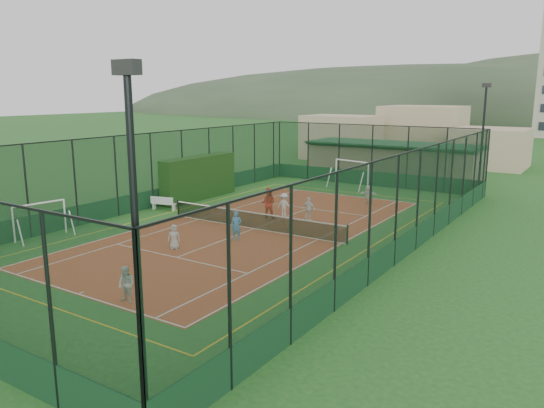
{
  "coord_description": "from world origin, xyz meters",
  "views": [
    {
      "loc": [
        16.73,
        -23.96,
        7.63
      ],
      "look_at": [
        0.22,
        1.52,
        1.2
      ],
      "focal_mm": 35.0,
      "sensor_mm": 36.0,
      "label": 1
    }
  ],
  "objects_px": {
    "child_far_back": "(368,194)",
    "child_near_left": "(174,237)",
    "white_bench": "(164,203)",
    "child_far_left": "(284,205)",
    "coach": "(268,203)",
    "clubhouse": "(393,160)",
    "floodlight_ne": "(482,141)",
    "child_near_mid": "(236,226)",
    "futsal_goal_far": "(352,175)",
    "child_far_right": "(309,209)",
    "futsal_goal_near": "(40,221)",
    "child_near_right": "(126,284)",
    "floodlight_se": "(137,263)"
  },
  "relations": [
    {
      "from": "child_near_left",
      "to": "coach",
      "type": "distance_m",
      "value": 7.98
    },
    {
      "from": "white_bench",
      "to": "child_near_mid",
      "type": "distance_m",
      "value": 8.96
    },
    {
      "from": "floodlight_se",
      "to": "floodlight_ne",
      "type": "relative_size",
      "value": 1.0
    },
    {
      "from": "floodlight_se",
      "to": "child_near_left",
      "type": "xyz_separation_m",
      "value": [
        -9.63,
        11.16,
        -3.49
      ]
    },
    {
      "from": "coach",
      "to": "clubhouse",
      "type": "bearing_deg",
      "value": -110.52
    },
    {
      "from": "futsal_goal_far",
      "to": "child_near_mid",
      "type": "xyz_separation_m",
      "value": [
        1.45,
        -17.52,
        -0.32
      ]
    },
    {
      "from": "white_bench",
      "to": "child_near_right",
      "type": "bearing_deg",
      "value": -64.36
    },
    {
      "from": "futsal_goal_near",
      "to": "child_far_left",
      "type": "height_order",
      "value": "futsal_goal_near"
    },
    {
      "from": "floodlight_se",
      "to": "futsal_goal_near",
      "type": "height_order",
      "value": "floodlight_se"
    },
    {
      "from": "futsal_goal_near",
      "to": "floodlight_ne",
      "type": "bearing_deg",
      "value": -26.59
    },
    {
      "from": "floodlight_se",
      "to": "child_far_right",
      "type": "bearing_deg",
      "value": 109.14
    },
    {
      "from": "floodlight_ne",
      "to": "clubhouse",
      "type": "height_order",
      "value": "floodlight_ne"
    },
    {
      "from": "child_far_right",
      "to": "white_bench",
      "type": "bearing_deg",
      "value": 10.96
    },
    {
      "from": "floodlight_ne",
      "to": "child_near_mid",
      "type": "distance_m",
      "value": 20.93
    },
    {
      "from": "futsal_goal_near",
      "to": "child_far_back",
      "type": "bearing_deg",
      "value": -23.62
    },
    {
      "from": "clubhouse",
      "to": "child_far_right",
      "type": "distance_m",
      "value": 18.72
    },
    {
      "from": "white_bench",
      "to": "child_near_right",
      "type": "relative_size",
      "value": 1.21
    },
    {
      "from": "white_bench",
      "to": "child_far_left",
      "type": "xyz_separation_m",
      "value": [
        7.57,
        2.85,
        0.27
      ]
    },
    {
      "from": "child_near_mid",
      "to": "child_far_back",
      "type": "height_order",
      "value": "child_near_mid"
    },
    {
      "from": "futsal_goal_near",
      "to": "futsal_goal_far",
      "type": "bearing_deg",
      "value": -9.95
    },
    {
      "from": "floodlight_se",
      "to": "futsal_goal_far",
      "type": "height_order",
      "value": "floodlight_se"
    },
    {
      "from": "child_near_left",
      "to": "child_far_left",
      "type": "bearing_deg",
      "value": 48.63
    },
    {
      "from": "floodlight_se",
      "to": "child_near_right",
      "type": "xyz_separation_m",
      "value": [
        -6.4,
        5.19,
        -3.42
      ]
    },
    {
      "from": "futsal_goal_near",
      "to": "coach",
      "type": "distance_m",
      "value": 12.88
    },
    {
      "from": "child_far_back",
      "to": "coach",
      "type": "height_order",
      "value": "coach"
    },
    {
      "from": "white_bench",
      "to": "child_far_left",
      "type": "relative_size",
      "value": 1.15
    },
    {
      "from": "child_near_right",
      "to": "child_far_back",
      "type": "height_order",
      "value": "child_near_right"
    },
    {
      "from": "child_near_mid",
      "to": "child_far_left",
      "type": "height_order",
      "value": "child_near_mid"
    },
    {
      "from": "floodlight_se",
      "to": "child_far_back",
      "type": "distance_m",
      "value": 27.55
    },
    {
      "from": "child_near_left",
      "to": "child_near_mid",
      "type": "bearing_deg",
      "value": 25.78
    },
    {
      "from": "child_near_left",
      "to": "child_near_mid",
      "type": "relative_size",
      "value": 0.81
    },
    {
      "from": "white_bench",
      "to": "child_far_right",
      "type": "relative_size",
      "value": 1.15
    },
    {
      "from": "futsal_goal_far",
      "to": "child_near_left",
      "type": "height_order",
      "value": "futsal_goal_far"
    },
    {
      "from": "child_far_back",
      "to": "child_near_left",
      "type": "bearing_deg",
      "value": 69.04
    },
    {
      "from": "coach",
      "to": "futsal_goal_far",
      "type": "bearing_deg",
      "value": -107.57
    },
    {
      "from": "white_bench",
      "to": "futsal_goal_far",
      "type": "height_order",
      "value": "futsal_goal_far"
    },
    {
      "from": "child_far_back",
      "to": "coach",
      "type": "bearing_deg",
      "value": 58.49
    },
    {
      "from": "white_bench",
      "to": "child_near_right",
      "type": "distance_m",
      "value": 15.77
    },
    {
      "from": "child_near_mid",
      "to": "coach",
      "type": "xyz_separation_m",
      "value": [
        -1.25,
        4.96,
        0.18
      ]
    },
    {
      "from": "child_far_right",
      "to": "coach",
      "type": "relative_size",
      "value": 0.76
    },
    {
      "from": "child_far_left",
      "to": "coach",
      "type": "distance_m",
      "value": 1.22
    },
    {
      "from": "floodlight_ne",
      "to": "futsal_goal_far",
      "type": "relative_size",
      "value": 2.42
    },
    {
      "from": "child_near_right",
      "to": "child_far_left",
      "type": "height_order",
      "value": "child_far_left"
    },
    {
      "from": "child_near_mid",
      "to": "child_far_left",
      "type": "bearing_deg",
      "value": 69.19
    },
    {
      "from": "futsal_goal_far",
      "to": "futsal_goal_near",
      "type": "bearing_deg",
      "value": -94.15
    },
    {
      "from": "child_far_right",
      "to": "clubhouse",
      "type": "bearing_deg",
      "value": -89.27
    },
    {
      "from": "clubhouse",
      "to": "coach",
      "type": "height_order",
      "value": "clubhouse"
    },
    {
      "from": "floodlight_ne",
      "to": "futsal_goal_far",
      "type": "xyz_separation_m",
      "value": [
        -9.49,
        -1.52,
        -3.03
      ]
    },
    {
      "from": "white_bench",
      "to": "futsal_goal_far",
      "type": "bearing_deg",
      "value": 50.47
    },
    {
      "from": "child_far_left",
      "to": "child_near_right",
      "type": "bearing_deg",
      "value": 96.55
    }
  ]
}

